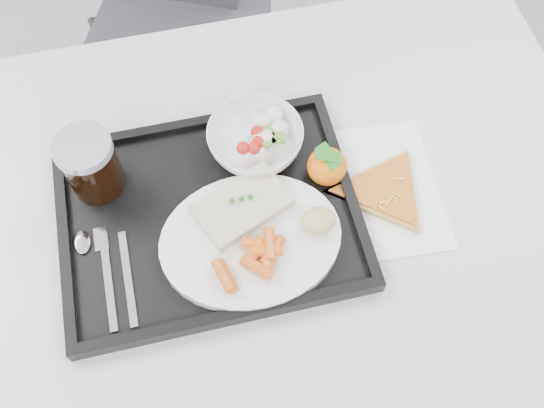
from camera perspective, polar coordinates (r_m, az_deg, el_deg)
name	(u,v)px	position (r m, az deg, el deg)	size (l,w,h in m)	color
room	(322,110)	(0.23, 4.71, 8.83)	(6.04, 7.04, 2.84)	#939398
table	(243,230)	(1.00, -2.79, -2.42)	(1.20, 0.80, 0.75)	#B1B2B4
chair	(160,4)	(1.54, -10.50, 17.99)	(0.56, 0.57, 0.93)	#323339
tray	(209,216)	(0.93, -5.92, -1.09)	(0.45, 0.35, 0.03)	black
dinner_plate	(251,240)	(0.89, -2.02, -3.44)	(0.27, 0.27, 0.02)	white
fish_fillet	(242,206)	(0.90, -2.82, -0.17)	(0.16, 0.13, 0.03)	beige
bread_roll	(318,221)	(0.88, 4.35, -1.57)	(0.06, 0.05, 0.03)	#DFCA87
salad_bowl	(255,140)	(0.96, -1.58, 6.08)	(0.15, 0.15, 0.05)	white
cola_glass	(91,164)	(0.94, -16.71, 3.62)	(0.09, 0.09, 0.11)	black
cutlery	(105,263)	(0.92, -15.48, -5.42)	(0.08, 0.17, 0.01)	silver
napkin	(360,192)	(0.97, 8.27, 1.12)	(0.27, 0.26, 0.00)	white
tangerine	(327,166)	(0.94, 5.19, 3.56)	(0.06, 0.06, 0.07)	orange
pizza_slice	(383,191)	(0.96, 10.42, 1.18)	(0.23, 0.23, 0.02)	tan
carrot_pile	(255,258)	(0.86, -1.60, -5.13)	(0.11, 0.08, 0.02)	#CA5819
salad_contents	(265,132)	(0.96, -0.68, 6.80)	(0.09, 0.08, 0.02)	red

